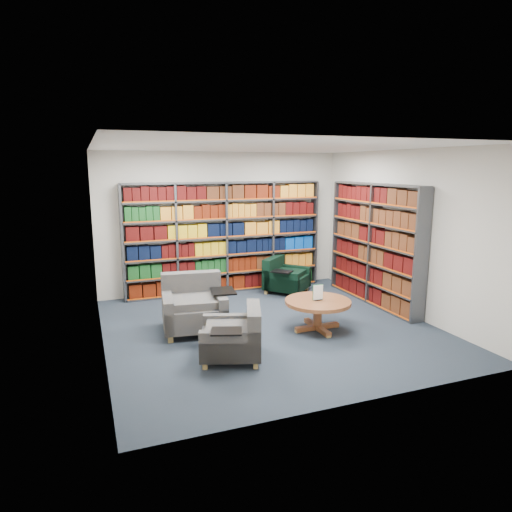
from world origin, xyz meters
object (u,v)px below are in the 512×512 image
object	(u,v)px
chair_green_right	(283,278)
chair_teal_left	(194,308)
chair_teal_front	(237,338)
coffee_table	(318,306)

from	to	relation	value
chair_green_right	chair_teal_left	bearing A→B (deg)	-146.17
chair_teal_front	coffee_table	xyz separation A→B (m)	(1.52, 0.57, 0.10)
coffee_table	chair_green_right	bearing A→B (deg)	79.40
chair_green_right	chair_teal_front	bearing A→B (deg)	-124.82
chair_teal_left	chair_green_right	distance (m)	2.66
chair_green_right	chair_teal_front	distance (m)	3.39
chair_teal_left	chair_green_right	world-z (taller)	chair_teal_left
chair_green_right	coffee_table	world-z (taller)	coffee_table
chair_green_right	chair_teal_front	size ratio (longest dim) A/B	1.05
chair_green_right	chair_teal_front	world-z (taller)	chair_teal_front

